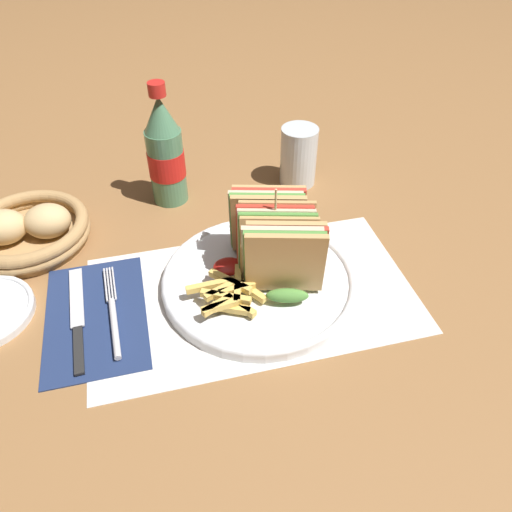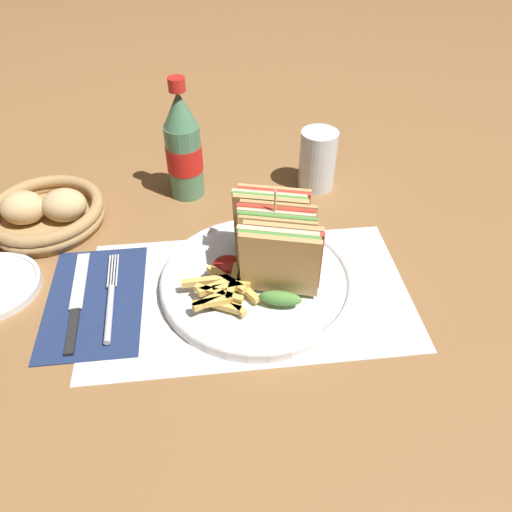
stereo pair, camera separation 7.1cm
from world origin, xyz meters
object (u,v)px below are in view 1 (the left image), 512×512
Objects in this scene: coke_bottle_near at (165,153)px; bread_basket at (28,230)px; plate_main at (259,280)px; knife at (77,318)px; glass_near at (298,156)px; fork at (114,318)px; club_sandwich at (276,241)px.

coke_bottle_near is 0.25m from bread_basket.
coke_bottle_near is at bearing 111.18° from plate_main.
knife is 1.81× the size of glass_near.
glass_near is at bearing 35.72° from fork.
plate_main is 0.28m from coke_bottle_near.
glass_near is 0.57× the size of bread_basket.
knife is 0.47m from glass_near.
coke_bottle_near is (-0.10, 0.25, 0.08)m from plate_main.
knife is 1.04× the size of bread_basket.
bread_basket is (-0.47, -0.07, -0.03)m from glass_near.
club_sandwich reaches higher than fork.
plate_main is 0.21m from fork.
plate_main is at bearing -68.82° from coke_bottle_near.
club_sandwich is 0.26m from glass_near.
plate_main is 1.50× the size of bread_basket.
glass_near is (0.14, 0.25, 0.04)m from plate_main.
glass_near is (0.39, 0.26, 0.05)m from knife.
coke_bottle_near is at bearing 65.68° from fork.
bread_basket is (-0.36, 0.17, -0.04)m from club_sandwich.
club_sandwich is 0.24m from fork.
club_sandwich reaches higher than knife.
knife is at bearing -178.48° from plate_main.
plate_main reaches higher than fork.
knife is at bearing -68.83° from bread_basket.
club_sandwich is 0.82× the size of coke_bottle_near.
coke_bottle_near is 0.24m from glass_near.
knife is 0.92× the size of coke_bottle_near.
fork is 0.05m from knife.
club_sandwich reaches higher than glass_near.
knife is 0.32m from coke_bottle_near.
bread_basket is (-0.33, 0.18, 0.01)m from plate_main.
club_sandwich is at bearing 22.16° from plate_main.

